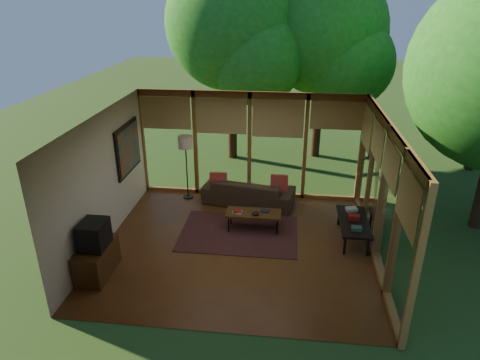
# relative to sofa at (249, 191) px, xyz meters

# --- Properties ---
(floor) EXTENTS (5.50, 5.50, 0.00)m
(floor) POSITION_rel_sofa_xyz_m (-0.03, -2.00, -0.32)
(floor) COLOR brown
(floor) RESTS_ON ground
(ceiling) EXTENTS (5.50, 5.50, 0.00)m
(ceiling) POSITION_rel_sofa_xyz_m (-0.03, -2.00, 2.38)
(ceiling) COLOR silver
(ceiling) RESTS_ON ground
(wall_left) EXTENTS (0.04, 5.00, 2.70)m
(wall_left) POSITION_rel_sofa_xyz_m (-2.78, -2.00, 1.03)
(wall_left) COLOR silver
(wall_left) RESTS_ON ground
(wall_front) EXTENTS (5.50, 0.04, 2.70)m
(wall_front) POSITION_rel_sofa_xyz_m (-0.03, -4.50, 1.03)
(wall_front) COLOR silver
(wall_front) RESTS_ON ground
(window_wall_back) EXTENTS (5.50, 0.12, 2.70)m
(window_wall_back) POSITION_rel_sofa_xyz_m (-0.03, 0.50, 1.03)
(window_wall_back) COLOR brown
(window_wall_back) RESTS_ON ground
(window_wall_right) EXTENTS (0.12, 5.00, 2.70)m
(window_wall_right) POSITION_rel_sofa_xyz_m (2.72, -2.00, 1.03)
(window_wall_right) COLOR brown
(window_wall_right) RESTS_ON ground
(tree_nw) EXTENTS (3.83, 3.83, 5.95)m
(tree_nw) POSITION_rel_sofa_xyz_m (-0.84, 3.34, 3.71)
(tree_nw) COLOR #341F13
(tree_nw) RESTS_ON ground
(tree_ne) EXTENTS (3.69, 3.69, 5.67)m
(tree_ne) POSITION_rel_sofa_xyz_m (1.80, 3.78, 3.49)
(tree_ne) COLOR #341F13
(tree_ne) RESTS_ON ground
(rug) EXTENTS (2.54, 1.80, 0.01)m
(rug) POSITION_rel_sofa_xyz_m (-0.06, -1.48, -0.32)
(rug) COLOR maroon
(rug) RESTS_ON floor
(sofa) EXTENTS (2.33, 1.24, 0.65)m
(sofa) POSITION_rel_sofa_xyz_m (0.00, 0.00, 0.00)
(sofa) COLOR #3B2B1D
(sofa) RESTS_ON floor
(pillow_left) EXTENTS (0.41, 0.22, 0.43)m
(pillow_left) POSITION_rel_sofa_xyz_m (-0.75, -0.05, 0.26)
(pillow_left) COLOR maroon
(pillow_left) RESTS_ON sofa
(pillow_right) EXTENTS (0.42, 0.22, 0.44)m
(pillow_right) POSITION_rel_sofa_xyz_m (0.75, -0.05, 0.27)
(pillow_right) COLOR maroon
(pillow_right) RESTS_ON sofa
(ct_book_lower) EXTENTS (0.22, 0.18, 0.03)m
(ct_book_lower) POSITION_rel_sofa_xyz_m (-0.12, -1.33, 0.12)
(ct_book_lower) COLOR beige
(ct_book_lower) RESTS_ON coffee_table
(ct_book_upper) EXTENTS (0.20, 0.16, 0.03)m
(ct_book_upper) POSITION_rel_sofa_xyz_m (-0.12, -1.33, 0.15)
(ct_book_upper) COLOR maroon
(ct_book_upper) RESTS_ON coffee_table
(ct_book_side) EXTENTS (0.21, 0.17, 0.03)m
(ct_book_side) POSITION_rel_sofa_xyz_m (0.48, -1.20, 0.12)
(ct_book_side) COLOR #161931
(ct_book_side) RESTS_ON coffee_table
(ct_bowl) EXTENTS (0.16, 0.16, 0.07)m
(ct_bowl) POSITION_rel_sofa_xyz_m (0.28, -1.38, 0.14)
(ct_bowl) COLOR black
(ct_bowl) RESTS_ON coffee_table
(media_cabinet) EXTENTS (0.50, 1.00, 0.60)m
(media_cabinet) POSITION_rel_sofa_xyz_m (-2.50, -3.26, -0.02)
(media_cabinet) COLOR #4A2D14
(media_cabinet) RESTS_ON floor
(television) EXTENTS (0.45, 0.55, 0.50)m
(television) POSITION_rel_sofa_xyz_m (-2.48, -3.26, 0.53)
(television) COLOR black
(television) RESTS_ON media_cabinet
(console_book_a) EXTENTS (0.21, 0.15, 0.07)m
(console_book_a) POSITION_rel_sofa_xyz_m (2.37, -1.85, 0.17)
(console_book_a) COLOR #315550
(console_book_a) RESTS_ON side_console
(console_book_b) EXTENTS (0.25, 0.19, 0.10)m
(console_book_b) POSITION_rel_sofa_xyz_m (2.37, -1.40, 0.18)
(console_book_b) COLOR maroon
(console_book_b) RESTS_ON side_console
(console_book_c) EXTENTS (0.27, 0.22, 0.06)m
(console_book_c) POSITION_rel_sofa_xyz_m (2.37, -1.00, 0.16)
(console_book_c) COLOR beige
(console_book_c) RESTS_ON side_console
(floor_lamp) EXTENTS (0.36, 0.36, 1.65)m
(floor_lamp) POSITION_rel_sofa_xyz_m (-1.58, 0.15, 1.08)
(floor_lamp) COLOR black
(floor_lamp) RESTS_ON floor
(coffee_table) EXTENTS (1.20, 0.50, 0.43)m
(coffee_table) POSITION_rel_sofa_xyz_m (0.23, -1.28, 0.07)
(coffee_table) COLOR #4A2D14
(coffee_table) RESTS_ON floor
(side_console) EXTENTS (0.60, 1.40, 0.46)m
(side_console) POSITION_rel_sofa_xyz_m (2.37, -1.45, 0.09)
(side_console) COLOR black
(side_console) RESTS_ON floor
(wall_painting) EXTENTS (0.06, 1.35, 1.15)m
(wall_painting) POSITION_rel_sofa_xyz_m (-2.75, -0.60, 1.23)
(wall_painting) COLOR black
(wall_painting) RESTS_ON wall_left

